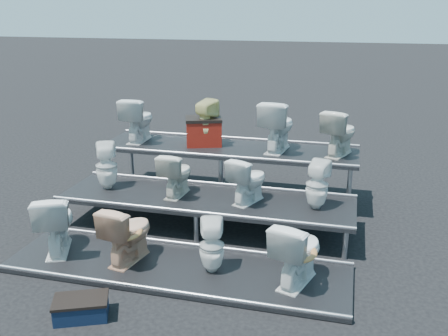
% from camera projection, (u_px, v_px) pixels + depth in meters
% --- Properties ---
extents(ground, '(80.00, 80.00, 0.00)m').
position_uv_depth(ground, '(206.00, 227.00, 7.30)').
color(ground, black).
rests_on(ground, ground).
extents(tier_front, '(4.20, 1.20, 0.06)m').
position_uv_depth(tier_front, '(176.00, 268.00, 6.09)').
color(tier_front, black).
rests_on(tier_front, ground).
extents(tier_mid, '(4.20, 1.20, 0.46)m').
position_uv_depth(tier_mid, '(206.00, 212.00, 7.22)').
color(tier_mid, black).
rests_on(tier_mid, ground).
extents(tier_back, '(4.20, 1.20, 0.86)m').
position_uv_depth(tier_back, '(228.00, 172.00, 8.36)').
color(tier_back, black).
rests_on(tier_back, ground).
extents(toilet_0, '(0.72, 0.89, 0.80)m').
position_uv_depth(toilet_0, '(55.00, 222.00, 6.34)').
color(toilet_0, white).
rests_on(toilet_0, tier_front).
extents(toilet_1, '(0.55, 0.80, 0.75)m').
position_uv_depth(toilet_1, '(128.00, 232.00, 6.11)').
color(toilet_1, tan).
rests_on(toilet_1, tier_front).
extents(toilet_2, '(0.37, 0.37, 0.66)m').
position_uv_depth(toilet_2, '(212.00, 246.00, 5.87)').
color(toilet_2, white).
rests_on(toilet_2, tier_front).
extents(toilet_3, '(0.64, 0.85, 0.77)m').
position_uv_depth(toilet_3, '(297.00, 251.00, 5.61)').
color(toilet_3, white).
rests_on(toilet_3, tier_front).
extents(toilet_4, '(0.42, 0.42, 0.70)m').
position_uv_depth(toilet_4, '(106.00, 166.00, 7.41)').
color(toilet_4, white).
rests_on(toilet_4, tier_mid).
extents(toilet_5, '(0.41, 0.66, 0.65)m').
position_uv_depth(toilet_5, '(176.00, 174.00, 7.16)').
color(toilet_5, beige).
rests_on(toilet_5, tier_mid).
extents(toilet_6, '(0.58, 0.73, 0.65)m').
position_uv_depth(toilet_6, '(248.00, 180.00, 6.90)').
color(toilet_6, white).
rests_on(toilet_6, tier_mid).
extents(toilet_7, '(0.37, 0.37, 0.67)m').
position_uv_depth(toilet_7, '(317.00, 185.00, 6.68)').
color(toilet_7, white).
rests_on(toilet_7, tier_mid).
extents(toilet_8, '(0.43, 0.75, 0.75)m').
position_uv_depth(toilet_8, '(138.00, 119.00, 8.49)').
color(toilet_8, white).
rests_on(toilet_8, tier_back).
extents(toilet_9, '(0.46, 0.46, 0.77)m').
position_uv_depth(toilet_9, '(205.00, 123.00, 8.20)').
color(toilet_9, '#D0C77C').
rests_on(toilet_9, tier_back).
extents(toilet_10, '(0.56, 0.86, 0.82)m').
position_uv_depth(toilet_10, '(277.00, 126.00, 7.91)').
color(toilet_10, white).
rests_on(toilet_10, tier_back).
extents(toilet_11, '(0.63, 0.80, 0.72)m').
position_uv_depth(toilet_11, '(340.00, 132.00, 7.69)').
color(toilet_11, beige).
rests_on(toilet_11, tier_back).
extents(red_crate, '(0.69, 0.62, 0.41)m').
position_uv_depth(red_crate, '(204.00, 133.00, 8.31)').
color(red_crate, maroon).
rests_on(red_crate, tier_back).
extents(step_stool, '(0.62, 0.51, 0.19)m').
position_uv_depth(step_stool, '(81.00, 309.00, 5.15)').
color(step_stool, black).
rests_on(step_stool, ground).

